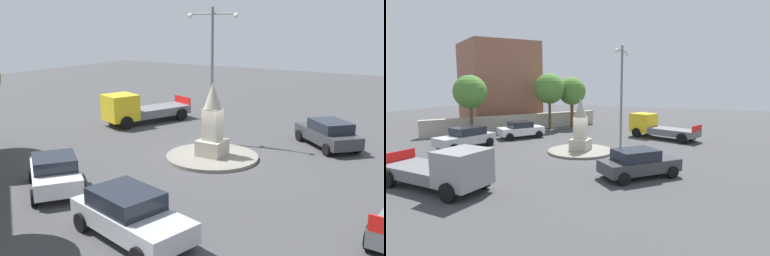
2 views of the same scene
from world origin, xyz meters
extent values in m
plane|color=#424244|center=(0.00, 0.00, 0.00)|extent=(80.00, 80.00, 0.00)
cylinder|color=gray|center=(0.00, 0.00, 0.08)|extent=(4.62, 4.62, 0.16)
cube|color=#B2AA99|center=(0.00, 0.00, 0.55)|extent=(1.28, 1.28, 0.79)
cube|color=#B2AA99|center=(0.00, 0.00, 1.74)|extent=(0.80, 0.80, 1.59)
cone|color=#B2AA99|center=(0.00, 0.00, 3.18)|extent=(0.88, 0.88, 1.29)
cylinder|color=slate|center=(-1.46, 2.51, 3.71)|extent=(0.16, 0.16, 7.43)
cylinder|color=slate|center=(-2.16, 2.51, 7.06)|extent=(1.39, 0.08, 0.08)
cylinder|color=slate|center=(-0.77, 2.51, 7.06)|extent=(1.39, 0.08, 0.08)
sphere|color=#F2EACC|center=(-2.85, 2.51, 6.96)|extent=(0.28, 0.28, 0.28)
sphere|color=#F2EACC|center=(-0.08, 2.51, 6.96)|extent=(0.28, 0.28, 0.28)
cube|color=#38383D|center=(4.31, 5.09, 0.64)|extent=(4.23, 4.16, 0.64)
cube|color=#1E232D|center=(4.49, 4.91, 1.23)|extent=(2.67, 2.65, 0.55)
cylinder|color=black|center=(2.65, 5.47, 0.32)|extent=(0.61, 0.60, 0.64)
cylinder|color=black|center=(3.86, 6.73, 0.32)|extent=(0.61, 0.60, 0.64)
cylinder|color=black|center=(4.77, 3.44, 0.32)|extent=(0.61, 0.60, 0.64)
cylinder|color=black|center=(5.97, 4.70, 0.32)|extent=(0.61, 0.60, 0.64)
cube|color=#B7BABF|center=(1.94, -8.62, 0.65)|extent=(4.69, 2.82, 0.65)
cube|color=#1E232D|center=(1.67, -8.56, 1.26)|extent=(2.55, 2.16, 0.57)
cylinder|color=black|center=(3.65, -8.11, 0.32)|extent=(0.67, 0.37, 0.64)
cylinder|color=black|center=(0.67, -7.37, 0.32)|extent=(0.67, 0.37, 0.64)
cylinder|color=black|center=(0.24, -9.13, 0.32)|extent=(0.67, 0.37, 0.64)
cube|color=silver|center=(-3.32, -7.07, 0.64)|extent=(4.15, 3.74, 0.64)
cube|color=#1E232D|center=(-3.29, -7.09, 1.21)|extent=(2.50, 2.46, 0.49)
cylinder|color=black|center=(-1.71, -7.15, 0.32)|extent=(0.64, 0.56, 0.64)
cylinder|color=black|center=(-2.79, -8.59, 0.32)|extent=(0.64, 0.56, 0.64)
cylinder|color=black|center=(-3.86, -5.54, 0.32)|extent=(0.64, 0.56, 0.64)
cylinder|color=black|center=(-4.94, -6.98, 0.32)|extent=(0.64, 0.56, 0.64)
cube|color=yellow|center=(-8.38, 2.80, 1.25)|extent=(2.44, 2.43, 1.67)
cube|color=slate|center=(-7.33, 5.58, 0.69)|extent=(3.22, 4.48, 0.54)
cube|color=red|center=(-6.63, 7.45, 1.21)|extent=(1.73, 0.70, 0.50)
cylinder|color=black|center=(-7.53, 2.37, 0.42)|extent=(0.56, 0.88, 0.84)
cylinder|color=black|center=(-9.31, 3.04, 0.42)|extent=(0.56, 0.88, 0.84)
cylinder|color=black|center=(-6.02, 6.37, 0.42)|extent=(0.56, 0.88, 0.84)
cylinder|color=black|center=(-7.80, 7.04, 0.42)|extent=(0.56, 0.88, 0.84)
cylinder|color=black|center=(8.53, -5.39, 0.42)|extent=(0.36, 0.86, 0.84)
camera|label=1|loc=(10.33, -18.49, 6.76)|focal=41.33mm
camera|label=2|loc=(20.58, 8.35, 5.04)|focal=29.90mm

